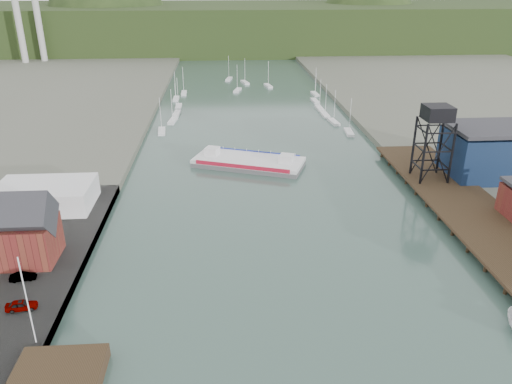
{
  "coord_description": "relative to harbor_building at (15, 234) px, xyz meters",
  "views": [
    {
      "loc": [
        -9.56,
        -40.23,
        42.67
      ],
      "look_at": [
        -3.39,
        48.58,
        4.0
      ],
      "focal_mm": 35.0,
      "sensor_mm": 36.0,
      "label": 1
    }
  ],
  "objects": [
    {
      "name": "distant_hills",
      "position": [
        38.02,
        271.35,
        4.29
      ],
      "size": [
        500.0,
        120.0,
        80.0
      ],
      "color": "black",
      "rests_on": "ground"
    },
    {
      "name": "chain_ferry",
      "position": [
        38.55,
        43.95,
        -5.0
      ],
      "size": [
        28.28,
        19.15,
        3.78
      ],
      "rotation": [
        0.0,
        0.0,
        -0.36
      ],
      "color": "#555457",
      "rests_on": "ground"
    },
    {
      "name": "lift_tower",
      "position": [
        77.0,
        28.0,
        9.56
      ],
      "size": [
        6.5,
        6.5,
        16.0
      ],
      "color": "black",
      "rests_on": "east_pier"
    },
    {
      "name": "car_west_b",
      "position": [
        2.64,
        -6.0,
        -3.88
      ],
      "size": [
        3.85,
        1.9,
        1.21
      ],
      "primitive_type": "imported",
      "rotation": [
        0.0,
        0.0,
        1.74
      ],
      "color": "#999999",
      "rests_on": "west_quay"
    },
    {
      "name": "marina_sailboats",
      "position": [
        42.08,
        108.46,
        -5.74
      ],
      "size": [
        57.71,
        92.65,
        0.9
      ],
      "color": "silver",
      "rests_on": "ground"
    },
    {
      "name": "white_shed",
      "position": [
        -2.0,
        20.0,
        -2.24
      ],
      "size": [
        18.0,
        12.0,
        4.5
      ],
      "primitive_type": "cube",
      "color": "silver",
      "rests_on": "west_quay"
    },
    {
      "name": "flagpole",
      "position": [
        9.0,
        -20.0,
        1.51
      ],
      "size": [
        0.16,
        0.16,
        12.0
      ],
      "primitive_type": "cylinder",
      "color": "silver",
      "rests_on": "west_quay"
    },
    {
      "name": "blue_shed",
      "position": [
        92.0,
        30.0,
        0.98
      ],
      "size": [
        20.5,
        14.5,
        11.3
      ],
      "color": "#0B1932",
      "rests_on": "east_land"
    },
    {
      "name": "harbor_building",
      "position": [
        0.0,
        0.0,
        0.0
      ],
      "size": [
        12.2,
        8.2,
        8.9
      ],
      "color": "#5C1A1A",
      "rests_on": "west_quay"
    },
    {
      "name": "west_quay",
      "position": [
        2.0,
        -10.0,
        -5.29
      ],
      "size": [
        16.0,
        80.0,
        1.6
      ],
      "primitive_type": "cube",
      "color": "slate",
      "rests_on": "ground"
    },
    {
      "name": "car_west_a",
      "position": [
        4.98,
        -13.16,
        -3.79
      ],
      "size": [
        4.26,
        2.21,
        1.39
      ],
      "primitive_type": "imported",
      "rotation": [
        0.0,
        0.0,
        1.72
      ],
      "color": "#999999",
      "rests_on": "west_quay"
    },
    {
      "name": "east_pier",
      "position": [
        79.0,
        15.0,
        -4.19
      ],
      "size": [
        14.0,
        70.0,
        2.45
      ],
      "color": "black",
      "rests_on": "ground"
    },
    {
      "name": "smokestacks",
      "position": [
        -64.0,
        202.5,
        23.91
      ],
      "size": [
        11.2,
        8.2,
        60.0
      ],
      "color": "#AFAFAA",
      "rests_on": "ground"
    }
  ]
}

